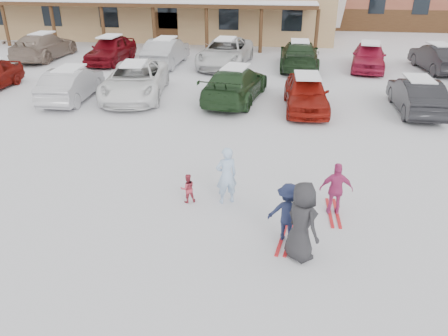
# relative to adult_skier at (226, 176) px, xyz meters

# --- Properties ---
(ground) EXTENTS (160.00, 160.00, 0.00)m
(ground) POSITION_rel_adult_skier_xyz_m (-0.36, -1.02, -0.78)
(ground) COLOR silver
(ground) RESTS_ON ground
(adult_skier) EXTENTS (0.68, 0.59, 1.56)m
(adult_skier) POSITION_rel_adult_skier_xyz_m (0.00, 0.00, 0.00)
(adult_skier) COLOR #A9C9EC
(adult_skier) RESTS_ON ground
(toddler_red) EXTENTS (0.48, 0.44, 0.80)m
(toddler_red) POSITION_rel_adult_skier_xyz_m (-1.00, -0.12, -0.38)
(toddler_red) COLOR #B83647
(toddler_red) RESTS_ON ground
(child_navy) EXTENTS (0.99, 0.67, 1.41)m
(child_navy) POSITION_rel_adult_skier_xyz_m (1.58, -1.47, -0.07)
(child_navy) COLOR #1A2141
(child_navy) RESTS_ON ground
(skis_child_navy) EXTENTS (0.43, 1.41, 0.03)m
(skis_child_navy) POSITION_rel_adult_skier_xyz_m (1.58, -1.47, -0.76)
(skis_child_navy) COLOR red
(skis_child_navy) RESTS_ON ground
(child_magenta) EXTENTS (0.82, 0.36, 1.38)m
(child_magenta) POSITION_rel_adult_skier_xyz_m (2.75, -0.19, -0.09)
(child_magenta) COLOR #C03678
(child_magenta) RESTS_ON ground
(skis_child_magenta) EXTENTS (0.24, 1.41, 0.03)m
(skis_child_magenta) POSITION_rel_adult_skier_xyz_m (2.75, -0.19, -0.76)
(skis_child_magenta) COLOR red
(skis_child_magenta) RESTS_ON ground
(bystander_dark) EXTENTS (0.98, 1.04, 1.79)m
(bystander_dark) POSITION_rel_adult_skier_xyz_m (1.86, -2.09, 0.11)
(bystander_dark) COLOR #272729
(bystander_dark) RESTS_ON ground
(parked_car_1) EXTENTS (1.75, 4.42, 1.43)m
(parked_car_1) POSITION_rel_adult_skier_xyz_m (-8.01, 8.05, -0.06)
(parked_car_1) COLOR #AEADB1
(parked_car_1) RESTS_ON ground
(parked_car_2) EXTENTS (3.29, 5.83, 1.54)m
(parked_car_2) POSITION_rel_adult_skier_xyz_m (-5.35, 8.88, -0.01)
(parked_car_2) COLOR white
(parked_car_2) RESTS_ON ground
(parked_car_3) EXTENTS (2.84, 5.40, 1.49)m
(parked_car_3) POSITION_rel_adult_skier_xyz_m (-0.79, 8.96, -0.03)
(parked_car_3) COLOR #223D1F
(parked_car_3) RESTS_ON ground
(parked_car_4) EXTENTS (1.92, 4.35, 1.46)m
(parked_car_4) POSITION_rel_adult_skier_xyz_m (2.27, 8.07, -0.05)
(parked_car_4) COLOR maroon
(parked_car_4) RESTS_ON ground
(parked_car_5) EXTENTS (1.51, 4.25, 1.40)m
(parked_car_5) POSITION_rel_adult_skier_xyz_m (6.72, 8.40, -0.08)
(parked_car_5) COLOR black
(parked_car_5) RESTS_ON ground
(parked_car_7) EXTENTS (2.29, 5.43, 1.56)m
(parked_car_7) POSITION_rel_adult_skier_xyz_m (-13.58, 16.01, 0.00)
(parked_car_7) COLOR gray
(parked_car_7) RESTS_ON ground
(parked_car_8) EXTENTS (2.08, 4.67, 1.56)m
(parked_car_8) POSITION_rel_adult_skier_xyz_m (-9.07, 15.56, 0.00)
(parked_car_8) COLOR #660810
(parked_car_8) RESTS_ON ground
(parked_car_9) EXTENTS (1.82, 4.79, 1.56)m
(parked_car_9) POSITION_rel_adult_skier_xyz_m (-5.59, 15.30, 0.00)
(parked_car_9) COLOR #9FA0A4
(parked_car_9) RESTS_ON ground
(parked_car_10) EXTENTS (2.99, 5.81, 1.57)m
(parked_car_10) POSITION_rel_adult_skier_xyz_m (-2.13, 15.59, 0.00)
(parked_car_10) COLOR silver
(parked_car_10) RESTS_ON ground
(parked_car_11) EXTENTS (2.15, 5.27, 1.53)m
(parked_car_11) POSITION_rel_adult_skier_xyz_m (2.10, 15.57, -0.02)
(parked_car_11) COLOR #1D331B
(parked_car_11) RESTS_ON ground
(parked_car_12) EXTENTS (2.44, 4.62, 1.50)m
(parked_car_12) POSITION_rel_adult_skier_xyz_m (5.98, 15.76, -0.03)
(parked_car_12) COLOR #AE1D3E
(parked_car_12) RESTS_ON ground
(parked_car_13) EXTENTS (2.16, 4.64, 1.47)m
(parked_car_13) POSITION_rel_adult_skier_xyz_m (9.71, 15.96, -0.04)
(parked_car_13) COLOR black
(parked_car_13) RESTS_ON ground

